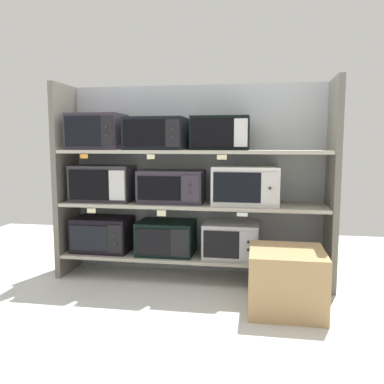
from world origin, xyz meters
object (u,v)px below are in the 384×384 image
(microwave_3, at_px, (103,183))
(microwave_5, at_px, (246,186))
(microwave_0, at_px, (103,234))
(shipping_carton, at_px, (286,280))
(microwave_7, at_px, (157,134))
(microwave_8, at_px, (221,133))
(microwave_6, at_px, (97,132))
(microwave_2, at_px, (231,240))
(microwave_4, at_px, (172,186))
(microwave_1, at_px, (166,237))

(microwave_3, xyz_separation_m, microwave_5, (1.32, 0.00, 0.00))
(microwave_0, distance_m, shipping_carton, 1.77)
(microwave_7, height_order, microwave_8, microwave_8)
(microwave_6, distance_m, microwave_8, 1.13)
(microwave_2, bearing_deg, microwave_7, -179.99)
(microwave_2, relative_size, microwave_5, 0.84)
(microwave_0, xyz_separation_m, microwave_4, (0.67, 0.00, 0.46))
(microwave_7, bearing_deg, microwave_3, -179.99)
(microwave_3, distance_m, microwave_4, 0.65)
(microwave_3, bearing_deg, microwave_7, 0.01)
(microwave_4, height_order, microwave_6, microwave_6)
(microwave_8, bearing_deg, microwave_6, -180.00)
(microwave_0, bearing_deg, microwave_3, -1.35)
(microwave_1, height_order, microwave_3, microwave_3)
(microwave_5, bearing_deg, shipping_carton, -60.65)
(microwave_1, height_order, microwave_4, microwave_4)
(microwave_6, bearing_deg, microwave_3, 0.08)
(microwave_1, xyz_separation_m, microwave_8, (0.49, -0.00, 0.95))
(microwave_5, relative_size, microwave_8, 1.16)
(microwave_3, distance_m, microwave_5, 1.32)
(microwave_3, bearing_deg, microwave_2, 0.01)
(microwave_1, xyz_separation_m, microwave_4, (0.05, 0.00, 0.47))
(microwave_7, relative_size, shipping_carton, 0.96)
(microwave_2, relative_size, shipping_carton, 0.89)
(microwave_2, distance_m, microwave_3, 1.29)
(microwave_1, relative_size, microwave_7, 0.98)
(microwave_2, height_order, microwave_5, microwave_5)
(microwave_6, relative_size, microwave_7, 0.91)
(microwave_1, height_order, shipping_carton, microwave_1)
(microwave_0, relative_size, microwave_5, 0.91)
(microwave_0, bearing_deg, microwave_8, -0.02)
(microwave_7, distance_m, microwave_8, 0.57)
(microwave_4, relative_size, microwave_6, 1.22)
(microwave_8, bearing_deg, microwave_1, 179.98)
(microwave_6, relative_size, microwave_8, 0.95)
(microwave_2, bearing_deg, microwave_1, 180.00)
(microwave_2, height_order, microwave_3, microwave_3)
(microwave_0, height_order, microwave_2, microwave_0)
(microwave_5, bearing_deg, microwave_4, 179.98)
(microwave_3, bearing_deg, shipping_carton, -19.54)
(microwave_1, relative_size, microwave_5, 0.89)
(microwave_0, height_order, microwave_4, microwave_4)
(microwave_2, distance_m, microwave_8, 0.95)
(microwave_2, bearing_deg, microwave_3, -179.99)
(microwave_4, height_order, shipping_carton, microwave_4)
(microwave_4, height_order, microwave_7, microwave_7)
(microwave_4, distance_m, shipping_carton, 1.31)
(microwave_4, bearing_deg, microwave_7, -179.87)
(microwave_7, bearing_deg, microwave_5, 0.01)
(microwave_0, relative_size, microwave_8, 1.05)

